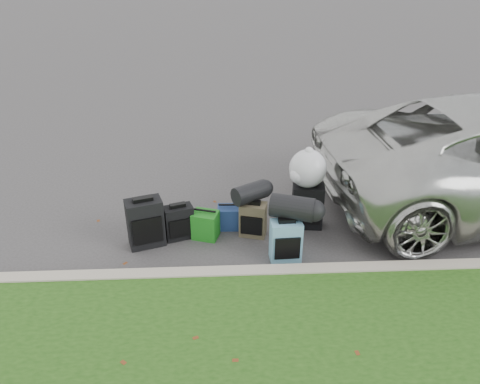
{
  "coord_description": "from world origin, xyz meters",
  "views": [
    {
      "loc": [
        -0.37,
        -5.43,
        3.59
      ],
      "look_at": [
        -0.1,
        0.2,
        0.55
      ],
      "focal_mm": 35.0,
      "sensor_mm": 36.0,
      "label": 1
    }
  ],
  "objects_px": {
    "suitcase_small_black": "(179,222)",
    "suitcase_teal": "(286,241)",
    "suitcase_large_black_right": "(307,206)",
    "suitcase_olive": "(253,220)",
    "suitcase_large_black_left": "(145,223)",
    "tote_navy": "(229,217)",
    "tote_green": "(206,225)"
  },
  "relations": [
    {
      "from": "suitcase_teal",
      "to": "suitcase_olive",
      "type": "bearing_deg",
      "value": 119.87
    },
    {
      "from": "suitcase_large_black_right",
      "to": "tote_navy",
      "type": "height_order",
      "value": "suitcase_large_black_right"
    },
    {
      "from": "suitcase_large_black_right",
      "to": "suitcase_large_black_left",
      "type": "bearing_deg",
      "value": -164.51
    },
    {
      "from": "suitcase_teal",
      "to": "tote_navy",
      "type": "xyz_separation_m",
      "value": [
        -0.7,
        0.78,
        -0.11
      ]
    },
    {
      "from": "suitcase_small_black",
      "to": "suitcase_teal",
      "type": "distance_m",
      "value": 1.48
    },
    {
      "from": "suitcase_small_black",
      "to": "suitcase_large_black_left",
      "type": "distance_m",
      "value": 0.46
    },
    {
      "from": "suitcase_small_black",
      "to": "tote_green",
      "type": "xyz_separation_m",
      "value": [
        0.36,
        -0.01,
        -0.05
      ]
    },
    {
      "from": "suitcase_small_black",
      "to": "suitcase_olive",
      "type": "xyz_separation_m",
      "value": [
        1.0,
        0.02,
        0.0
      ]
    },
    {
      "from": "suitcase_small_black",
      "to": "suitcase_large_black_left",
      "type": "xyz_separation_m",
      "value": [
        -0.42,
        -0.14,
        0.09
      ]
    },
    {
      "from": "suitcase_large_black_right",
      "to": "tote_green",
      "type": "height_order",
      "value": "suitcase_large_black_right"
    },
    {
      "from": "suitcase_teal",
      "to": "tote_green",
      "type": "bearing_deg",
      "value": 148.69
    },
    {
      "from": "suitcase_olive",
      "to": "tote_navy",
      "type": "distance_m",
      "value": 0.4
    },
    {
      "from": "suitcase_large_black_left",
      "to": "suitcase_teal",
      "type": "distance_m",
      "value": 1.84
    },
    {
      "from": "suitcase_olive",
      "to": "suitcase_large_black_right",
      "type": "distance_m",
      "value": 0.8
    },
    {
      "from": "suitcase_large_black_left",
      "to": "suitcase_olive",
      "type": "distance_m",
      "value": 1.44
    },
    {
      "from": "suitcase_teal",
      "to": "suitcase_large_black_right",
      "type": "relative_size",
      "value": 0.86
    },
    {
      "from": "suitcase_large_black_right",
      "to": "tote_navy",
      "type": "xyz_separation_m",
      "value": [
        -1.1,
        0.01,
        -0.16
      ]
    },
    {
      "from": "suitcase_large_black_right",
      "to": "tote_green",
      "type": "xyz_separation_m",
      "value": [
        -1.42,
        -0.22,
        -0.13
      ]
    },
    {
      "from": "suitcase_olive",
      "to": "suitcase_large_black_right",
      "type": "bearing_deg",
      "value": 29.11
    },
    {
      "from": "suitcase_large_black_right",
      "to": "suitcase_olive",
      "type": "bearing_deg",
      "value": -159.49
    },
    {
      "from": "suitcase_small_black",
      "to": "tote_green",
      "type": "relative_size",
      "value": 1.27
    },
    {
      "from": "suitcase_large_black_left",
      "to": "suitcase_large_black_right",
      "type": "height_order",
      "value": "suitcase_large_black_left"
    },
    {
      "from": "suitcase_large_black_left",
      "to": "tote_navy",
      "type": "bearing_deg",
      "value": 0.44
    },
    {
      "from": "tote_green",
      "to": "suitcase_small_black",
      "type": "bearing_deg",
      "value": -163.82
    },
    {
      "from": "suitcase_large_black_left",
      "to": "tote_navy",
      "type": "height_order",
      "value": "suitcase_large_black_left"
    },
    {
      "from": "suitcase_small_black",
      "to": "suitcase_teal",
      "type": "height_order",
      "value": "suitcase_teal"
    },
    {
      "from": "suitcase_olive",
      "to": "tote_green",
      "type": "bearing_deg",
      "value": -163.03
    },
    {
      "from": "suitcase_large_black_left",
      "to": "tote_green",
      "type": "distance_m",
      "value": 0.8
    },
    {
      "from": "tote_green",
      "to": "tote_navy",
      "type": "height_order",
      "value": "tote_green"
    },
    {
      "from": "suitcase_small_black",
      "to": "tote_navy",
      "type": "height_order",
      "value": "suitcase_small_black"
    },
    {
      "from": "suitcase_olive",
      "to": "suitcase_teal",
      "type": "xyz_separation_m",
      "value": [
        0.37,
        -0.58,
        0.03
      ]
    },
    {
      "from": "suitcase_large_black_right",
      "to": "suitcase_teal",
      "type": "bearing_deg",
      "value": -111.34
    }
  ]
}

